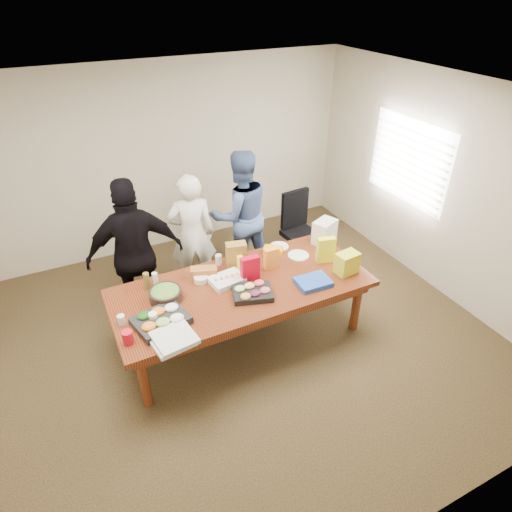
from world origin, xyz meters
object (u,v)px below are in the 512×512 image
conference_table (243,312)px  person_right (240,215)px  salad_bowl (166,295)px  person_center (192,235)px  sheet_cake (227,280)px  office_chair (301,232)px

conference_table → person_right: bearing=66.1°
salad_bowl → conference_table: bearing=-9.5°
conference_table → person_center: 1.26m
conference_table → sheet_cake: sheet_cake is taller
person_right → salad_bowl: size_ratio=5.20×
person_right → sheet_cake: size_ratio=4.89×
conference_table → office_chair: office_chair is taller
person_right → sheet_cake: 1.34m
office_chair → sheet_cake: office_chair is taller
office_chair → salad_bowl: office_chair is taller
sheet_cake → office_chair: bearing=23.8°
office_chair → person_center: person_center is taller
conference_table → person_right: 1.48m
conference_table → person_center: size_ratio=1.71×
office_chair → person_right: person_right is taller
office_chair → sheet_cake: size_ratio=2.81×
sheet_cake → salad_bowl: size_ratio=1.06×
person_right → salad_bowl: (-1.37, -1.14, -0.08)m
office_chair → sheet_cake: 1.82m
person_center → person_right: size_ratio=0.92×
person_center → sheet_cake: 1.04m
person_center → person_right: (0.72, 0.11, 0.07)m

